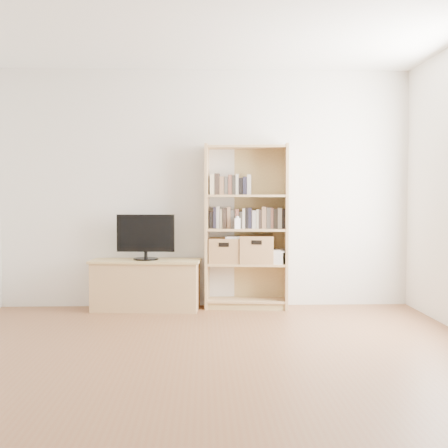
{
  "coord_description": "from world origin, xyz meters",
  "views": [
    {
      "loc": [
        -0.03,
        -3.7,
        1.21
      ],
      "look_at": [
        0.18,
        1.9,
        0.94
      ],
      "focal_mm": 45.0,
      "sensor_mm": 36.0,
      "label": 1
    }
  ],
  "objects_px": {
    "baby_monitor": "(237,224)",
    "bookshelf": "(247,227)",
    "television": "(146,237)",
    "laptop": "(240,237)",
    "basket_left": "(225,251)",
    "basket_right": "(257,249)",
    "tv_stand": "(146,286)"
  },
  "relations": [
    {
      "from": "tv_stand",
      "to": "bookshelf",
      "type": "relative_size",
      "value": 0.63
    },
    {
      "from": "television",
      "to": "basket_left",
      "type": "relative_size",
      "value": 1.89
    },
    {
      "from": "tv_stand",
      "to": "baby_monitor",
      "type": "height_order",
      "value": "baby_monitor"
    },
    {
      "from": "bookshelf",
      "to": "television",
      "type": "bearing_deg",
      "value": -172.02
    },
    {
      "from": "bookshelf",
      "to": "baby_monitor",
      "type": "relative_size",
      "value": 15.53
    },
    {
      "from": "television",
      "to": "baby_monitor",
      "type": "height_order",
      "value": "television"
    },
    {
      "from": "basket_left",
      "to": "laptop",
      "type": "height_order",
      "value": "laptop"
    },
    {
      "from": "television",
      "to": "basket_right",
      "type": "height_order",
      "value": "television"
    },
    {
      "from": "tv_stand",
      "to": "basket_left",
      "type": "height_order",
      "value": "basket_left"
    },
    {
      "from": "basket_right",
      "to": "laptop",
      "type": "bearing_deg",
      "value": -175.65
    },
    {
      "from": "laptop",
      "to": "tv_stand",
      "type": "bearing_deg",
      "value": -169.53
    },
    {
      "from": "tv_stand",
      "to": "basket_right",
      "type": "bearing_deg",
      "value": 6.67
    },
    {
      "from": "bookshelf",
      "to": "basket_right",
      "type": "relative_size",
      "value": 4.94
    },
    {
      "from": "bookshelf",
      "to": "laptop",
      "type": "relative_size",
      "value": 5.9
    },
    {
      "from": "television",
      "to": "baby_monitor",
      "type": "bearing_deg",
      "value": 2.39
    },
    {
      "from": "bookshelf",
      "to": "basket_left",
      "type": "distance_m",
      "value": 0.35
    },
    {
      "from": "basket_right",
      "to": "laptop",
      "type": "height_order",
      "value": "basket_right"
    },
    {
      "from": "laptop",
      "to": "basket_right",
      "type": "bearing_deg",
      "value": 7.18
    },
    {
      "from": "bookshelf",
      "to": "television",
      "type": "distance_m",
      "value": 1.09
    },
    {
      "from": "basket_left",
      "to": "television",
      "type": "bearing_deg",
      "value": -168.93
    },
    {
      "from": "tv_stand",
      "to": "basket_left",
      "type": "relative_size",
      "value": 3.44
    },
    {
      "from": "baby_monitor",
      "to": "bookshelf",
      "type": "bearing_deg",
      "value": 27.4
    },
    {
      "from": "tv_stand",
      "to": "baby_monitor",
      "type": "bearing_deg",
      "value": 2.7
    },
    {
      "from": "baby_monitor",
      "to": "basket_left",
      "type": "height_order",
      "value": "baby_monitor"
    },
    {
      "from": "television",
      "to": "basket_right",
      "type": "distance_m",
      "value": 1.2
    },
    {
      "from": "tv_stand",
      "to": "basket_right",
      "type": "xyz_separation_m",
      "value": [
        1.19,
        0.04,
        0.38
      ]
    },
    {
      "from": "bookshelf",
      "to": "laptop",
      "type": "bearing_deg",
      "value": -165.39
    },
    {
      "from": "basket_left",
      "to": "laptop",
      "type": "xyz_separation_m",
      "value": [
        0.17,
        -0.03,
        0.15
      ]
    },
    {
      "from": "basket_left",
      "to": "basket_right",
      "type": "height_order",
      "value": "basket_right"
    },
    {
      "from": "tv_stand",
      "to": "laptop",
      "type": "bearing_deg",
      "value": 7.16
    },
    {
      "from": "tv_stand",
      "to": "laptop",
      "type": "distance_m",
      "value": 1.14
    },
    {
      "from": "baby_monitor",
      "to": "basket_left",
      "type": "bearing_deg",
      "value": 128.24
    }
  ]
}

